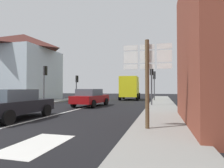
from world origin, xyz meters
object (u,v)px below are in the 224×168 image
Objects in this scene: sedan_far at (90,97)px; traffic_light_far_right at (154,79)px; delivery_truck at (130,87)px; route_sign_post at (147,74)px; sedan_near at (14,104)px; traffic_light_far_left at (77,82)px; traffic_light_near_right at (152,75)px; traffic_light_near_left at (45,76)px.

sedan_far is 1.22× the size of traffic_light_far_right.
delivery_truck is at bearing 146.39° from traffic_light_far_right.
traffic_light_far_right reaches higher than delivery_truck.
route_sign_post is at bearing -57.91° from sedan_far.
delivery_truck is 4.06m from traffic_light_far_right.
sedan_near is 0.97× the size of sedan_far.
traffic_light_far_left is at bearing 176.95° from traffic_light_far_right.
delivery_truck is (2.91, 17.47, 0.89)m from sedan_near.
traffic_light_far_left is at bearing 144.66° from traffic_light_near_right.
sedan_near is 7.50m from sedan_far.
sedan_near is at bearing -99.44° from delivery_truck.
traffic_light_far_right is 6.70m from traffic_light_near_right.
traffic_light_far_right is 1.00× the size of traffic_light_near_right.
traffic_light_far_right is at bearing 90.00° from traffic_light_near_right.
sedan_far is at bearing -12.25° from traffic_light_near_left.
traffic_light_far_right reaches higher than sedan_near.
traffic_light_far_left reaches higher than sedan_far.
sedan_far is 1.35× the size of route_sign_post.
sedan_near is at bearing -125.73° from traffic_light_near_right.
sedan_near is 1.13× the size of traffic_light_near_left.
sedan_far is 10.15m from route_sign_post.
route_sign_post is at bearing -42.55° from traffic_light_near_left.
route_sign_post is at bearing -9.77° from sedan_near.
traffic_light_far_left is (-6.93, -1.64, 0.76)m from delivery_truck.
traffic_light_far_right is (3.28, -2.18, 0.97)m from delivery_truck.
traffic_light_far_left is 7.31m from traffic_light_near_left.
sedan_near is 16.42m from traffic_light_far_left.
traffic_light_far_left is 0.88× the size of traffic_light_near_left.
traffic_light_near_right is at bearing 54.27° from sedan_near.
traffic_light_far_left is (-4.03, 15.84, 1.65)m from sedan_near.
route_sign_post reaches higher than sedan_far.
route_sign_post reaches higher than sedan_near.
traffic_light_near_right is 10.21m from traffic_light_near_left.
traffic_light_near_right is (6.19, 8.60, 1.87)m from sedan_near.
delivery_truck reaches higher than sedan_far.
traffic_light_near_left reaches higher than traffic_light_near_right.
traffic_light_near_left is at bearing 115.25° from sedan_near.
traffic_light_far_left reaches higher than delivery_truck.
sedan_far is 10.02m from traffic_light_far_left.
traffic_light_near_right is at bearing -35.34° from traffic_light_far_left.
traffic_light_near_right is (5.05, 1.18, 1.87)m from sedan_far.
traffic_light_near_right reaches higher than sedan_near.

